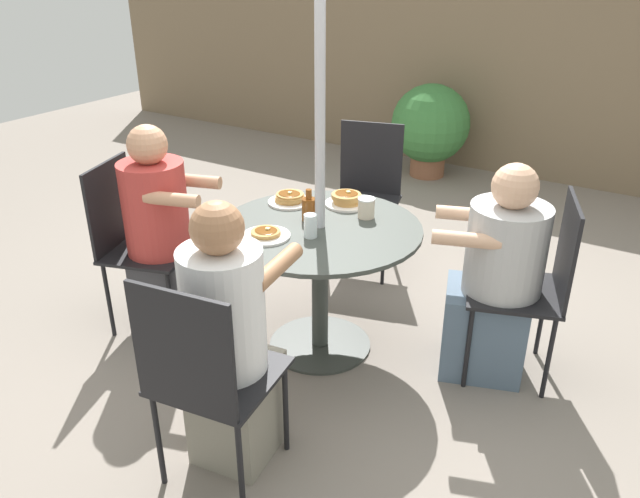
{
  "coord_description": "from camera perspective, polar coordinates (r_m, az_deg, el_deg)",
  "views": [
    {
      "loc": [
        1.53,
        -2.47,
        2.01
      ],
      "look_at": [
        0.0,
        0.0,
        0.6
      ],
      "focal_mm": 35.0,
      "sensor_mm": 36.0,
      "label": 1
    }
  ],
  "objects": [
    {
      "name": "diner_east",
      "position": [
        2.57,
        -8.22,
        -8.91
      ],
      "size": [
        0.39,
        0.55,
        1.2
      ],
      "rotation": [
        0.0,
        0.0,
        0.14
      ],
      "color": "gray",
      "rests_on": "ground"
    },
    {
      "name": "potted_shrub",
      "position": [
        6.08,
        10.05,
        11.03
      ],
      "size": [
        0.74,
        0.74,
        0.88
      ],
      "color": "brown",
      "rests_on": "ground"
    },
    {
      "name": "pancake_plate_b",
      "position": [
        3.44,
        2.45,
        4.52
      ],
      "size": [
        0.24,
        0.24,
        0.08
      ],
      "color": "white",
      "rests_on": "patio_table"
    },
    {
      "name": "syrup_bottle",
      "position": [
        3.23,
        -1.01,
        3.74
      ],
      "size": [
        0.1,
        0.07,
        0.17
      ],
      "color": "brown",
      "rests_on": "patio_table"
    },
    {
      "name": "ground_plane",
      "position": [
        3.54,
        -0.0,
        -8.76
      ],
      "size": [
        12.0,
        12.0,
        0.0
      ],
      "primitive_type": "plane",
      "color": "gray"
    },
    {
      "name": "patio_chair_east",
      "position": [
        2.45,
        -10.46,
        -11.05
      ],
      "size": [
        0.5,
        0.5,
        0.97
      ],
      "rotation": [
        0.0,
        0.0,
        0.14
      ],
      "color": "black",
      "rests_on": "ground"
    },
    {
      "name": "diner_south",
      "position": [
        3.22,
        15.68,
        -3.03
      ],
      "size": [
        0.59,
        0.51,
        1.13
      ],
      "rotation": [
        0.0,
        0.0,
        -4.38
      ],
      "color": "slate",
      "rests_on": "ground"
    },
    {
      "name": "pancake_plate_a",
      "position": [
        3.07,
        -4.95,
        1.35
      ],
      "size": [
        0.24,
        0.24,
        0.05
      ],
      "color": "white",
      "rests_on": "patio_table"
    },
    {
      "name": "back_fence",
      "position": [
        6.25,
        17.56,
        13.83
      ],
      "size": [
        10.0,
        0.06,
        1.65
      ],
      "primitive_type": "cube",
      "color": "#7A664C",
      "rests_on": "ground"
    },
    {
      "name": "diner_north",
      "position": [
        3.56,
        -14.13,
        0.78
      ],
      "size": [
        0.54,
        0.47,
        1.2
      ],
      "rotation": [
        0.0,
        0.0,
        -1.26
      ],
      "color": "#3D3D42",
      "rests_on": "ground"
    },
    {
      "name": "coffee_cup",
      "position": [
        3.28,
        4.25,
        3.78
      ],
      "size": [
        0.09,
        0.09,
        0.11
      ],
      "color": "beige",
      "rests_on": "patio_table"
    },
    {
      "name": "umbrella_pole",
      "position": [
        3.02,
        -0.0,
        10.19
      ],
      "size": [
        0.05,
        0.05,
        2.39
      ],
      "primitive_type": "cylinder",
      "color": "#ADADB2",
      "rests_on": "ground"
    },
    {
      "name": "patio_chair_west",
      "position": [
        4.21,
        4.26,
        5.61
      ],
      "size": [
        0.55,
        0.55,
        0.97
      ],
      "rotation": [
        0.0,
        0.0,
        -2.88
      ],
      "color": "black",
      "rests_on": "ground"
    },
    {
      "name": "drinking_glass_a",
      "position": [
        3.04,
        -0.88,
        2.14
      ],
      "size": [
        0.07,
        0.07,
        0.12
      ],
      "primitive_type": "cylinder",
      "color": "silver",
      "rests_on": "patio_table"
    },
    {
      "name": "patio_table",
      "position": [
        3.25,
        -0.0,
        -0.56
      ],
      "size": [
        1.05,
        1.05,
        0.73
      ],
      "color": "#383D38",
      "rests_on": "ground"
    },
    {
      "name": "patio_chair_north",
      "position": [
        3.64,
        -16.68,
        1.18
      ],
      "size": [
        0.56,
        0.56,
        0.97
      ],
      "rotation": [
        0.0,
        0.0,
        -1.26
      ],
      "color": "black",
      "rests_on": "ground"
    },
    {
      "name": "patio_chair_south",
      "position": [
        3.22,
        19.08,
        -2.59
      ],
      "size": [
        0.57,
        0.57,
        0.97
      ],
      "rotation": [
        0.0,
        0.0,
        -4.38
      ],
      "color": "black",
      "rests_on": "ground"
    },
    {
      "name": "pancake_plate_c",
      "position": [
        3.47,
        -2.8,
        4.59
      ],
      "size": [
        0.24,
        0.24,
        0.07
      ],
      "color": "white",
      "rests_on": "patio_table"
    }
  ]
}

